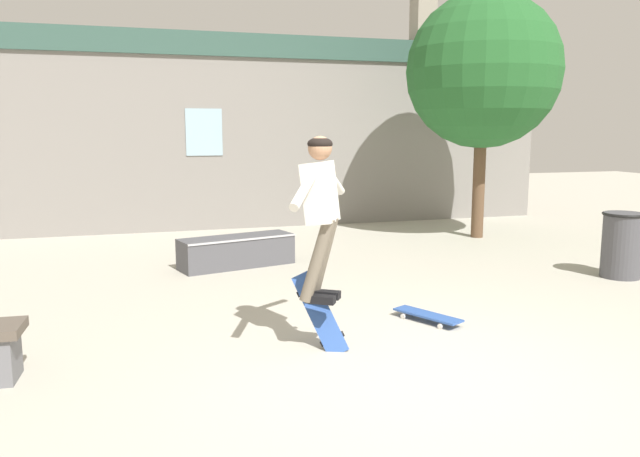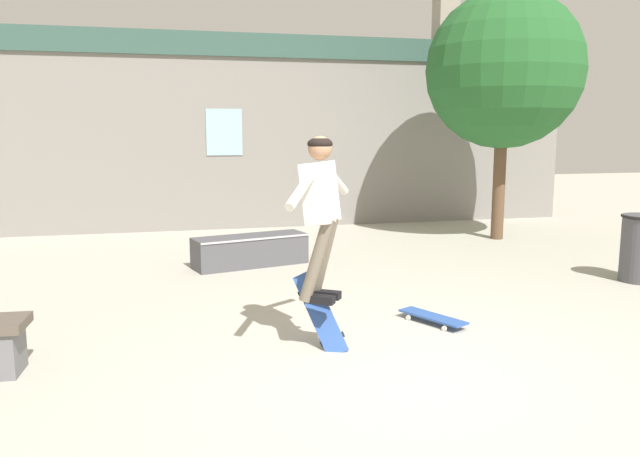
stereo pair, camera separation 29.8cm
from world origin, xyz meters
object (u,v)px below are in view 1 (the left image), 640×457
Objects in this scene: tree_right at (483,71)px; skate_ledge at (237,251)px; trash_bin at (622,244)px; skater at (320,203)px; skateboard_resting at (428,315)px; skateboard_flipping at (320,313)px.

skate_ledge is (-4.66, -1.20, -2.77)m from tree_right.
skater is at bearing -162.41° from trash_bin.
skateboard_resting is at bearing 53.15° from skater.
tree_right is at bearing 106.60° from skateboard_flipping.
skate_ledge is 2.24× the size of skateboard_resting.
skateboard_flipping is (-4.66, -1.41, -0.15)m from trash_bin.
tree_right is 6.17m from skateboard_resting.
trash_bin is at bearing -86.99° from tree_right.
skateboard_flipping is 1.36m from skateboard_resting.
trash_bin reaches higher than skateboard_flipping.
tree_right is 4.21m from trash_bin.
trash_bin is (4.84, -2.16, 0.24)m from skate_ledge.
skater is 1.03m from skateboard_flipping.
skater reaches higher than skateboard_resting.
skater is (0.16, -3.64, 1.11)m from skate_ledge.
skate_ledge is 3.81m from skater.
skateboard_resting is at bearing 76.09° from skateboard_flipping.
trash_bin is at bearing 51.72° from skater.
tree_right is 7.07m from skateboard_flipping.
skateboard_flipping is 0.98× the size of skateboard_resting.
skate_ledge is 3.57m from skateboard_flipping.
skateboard_flipping is (-4.48, -4.76, -2.68)m from tree_right.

